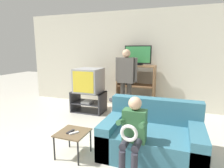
% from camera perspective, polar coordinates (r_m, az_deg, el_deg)
% --- Properties ---
extents(wall_back, '(6.40, 0.06, 2.60)m').
position_cam_1_polar(wall_back, '(5.20, 5.74, 7.39)').
color(wall_back, silver).
rests_on(wall_back, ground_plane).
extents(tv_stand, '(0.82, 0.52, 0.52)m').
position_cam_1_polar(tv_stand, '(4.86, -7.15, -5.37)').
color(tv_stand, '#38383D').
rests_on(tv_stand, ground_plane).
extents(television_main, '(0.62, 0.63, 0.59)m').
position_cam_1_polar(television_main, '(4.74, -7.06, 1.17)').
color(television_main, '#9E9EA3').
rests_on(television_main, tv_stand).
extents(media_shelf, '(0.96, 0.46, 1.18)m').
position_cam_1_polar(media_shelf, '(4.95, 7.33, -0.96)').
color(media_shelf, '#8E6642').
rests_on(media_shelf, ground_plane).
extents(television_flat, '(0.68, 0.20, 0.50)m').
position_cam_1_polar(television_flat, '(4.87, 7.87, 8.49)').
color(television_flat, black).
rests_on(television_flat, media_shelf).
extents(folding_stool, '(0.41, 0.44, 0.63)m').
position_cam_1_polar(folding_stool, '(3.68, 1.89, -6.33)').
color(folding_stool, '#99999E').
rests_on(folding_stool, ground_plane).
extents(snack_table, '(0.44, 0.44, 0.38)m').
position_cam_1_polar(snack_table, '(2.94, -11.85, -14.95)').
color(snack_table, brown).
rests_on(snack_table, ground_plane).
extents(remote_control_black, '(0.06, 0.15, 0.02)m').
position_cam_1_polar(remote_control_black, '(2.91, -12.58, -13.98)').
color(remote_control_black, '#232328').
rests_on(remote_control_black, snack_table).
extents(remote_control_white, '(0.11, 0.14, 0.02)m').
position_cam_1_polar(remote_control_white, '(2.86, -11.52, -14.41)').
color(remote_control_white, silver).
rests_on(remote_control_white, snack_table).
extents(couch, '(1.45, 0.94, 0.79)m').
position_cam_1_polar(couch, '(3.03, 12.09, -15.54)').
color(couch, teal).
rests_on(couch, ground_plane).
extents(person_standing_adult, '(0.53, 0.20, 1.59)m').
position_cam_1_polar(person_standing_adult, '(4.47, 4.32, 2.50)').
color(person_standing_adult, '#3D3833').
rests_on(person_standing_adult, ground_plane).
extents(person_seated_child, '(0.33, 0.43, 1.00)m').
position_cam_1_polar(person_seated_child, '(2.44, 6.45, -13.80)').
color(person_seated_child, '#2D2D38').
rests_on(person_seated_child, ground_plane).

